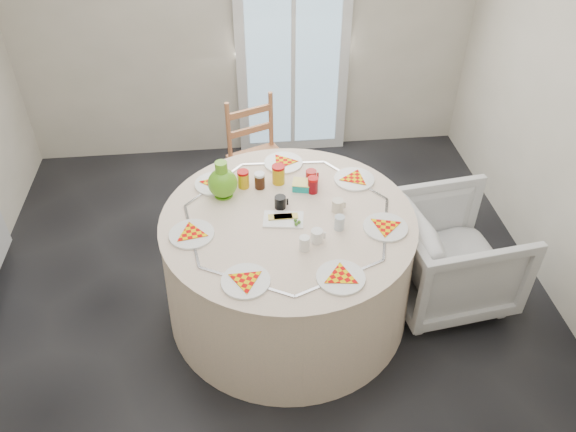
{
  "coord_description": "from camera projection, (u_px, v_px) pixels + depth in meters",
  "views": [
    {
      "loc": [
        -0.14,
        -2.72,
        2.97
      ],
      "look_at": [
        0.14,
        -0.08,
        0.8
      ],
      "focal_mm": 35.0,
      "sensor_mm": 36.0,
      "label": 1
    }
  ],
  "objects": [
    {
      "name": "wall_back",
      "position": [
        245.0,
        15.0,
        4.7
      ],
      "size": [
        4.0,
        0.02,
        2.6
      ],
      "primitive_type": "cube",
      "color": "#BCB5A3",
      "rests_on": "floor"
    },
    {
      "name": "place_settings",
      "position": [
        288.0,
        220.0,
        3.45
      ],
      "size": [
        1.59,
        1.59,
        0.03
      ],
      "primitive_type": null,
      "rotation": [
        0.0,
        0.0,
        0.1
      ],
      "color": "white",
      "rests_on": "table"
    },
    {
      "name": "cheese_platter",
      "position": [
        283.0,
        222.0,
        3.42
      ],
      "size": [
        0.26,
        0.19,
        0.03
      ],
      "primitive_type": null,
      "rotation": [
        0.0,
        0.0,
        -0.15
      ],
      "color": "white",
      "rests_on": "table"
    },
    {
      "name": "green_pitcher",
      "position": [
        223.0,
        185.0,
        3.56
      ],
      "size": [
        0.22,
        0.22,
        0.25
      ],
      "primitive_type": null,
      "rotation": [
        0.0,
        0.0,
        0.15
      ],
      "color": "#56A61A",
      "rests_on": "table"
    },
    {
      "name": "wooden_chair",
      "position": [
        261.0,
        162.0,
        4.48
      ],
      "size": [
        0.55,
        0.54,
        0.97
      ],
      "primitive_type": null,
      "rotation": [
        0.0,
        0.0,
        0.38
      ],
      "color": "#A0714B",
      "rests_on": "floor"
    },
    {
      "name": "glass_door",
      "position": [
        293.0,
        44.0,
        4.86
      ],
      "size": [
        1.0,
        0.08,
        2.1
      ],
      "primitive_type": "cube",
      "color": "silver",
      "rests_on": "floor"
    },
    {
      "name": "mugs_glasses",
      "position": [
        311.0,
        215.0,
        3.42
      ],
      "size": [
        0.65,
        0.65,
        0.1
      ],
      "primitive_type": null,
      "rotation": [
        0.0,
        0.0,
        0.24
      ],
      "color": "gray",
      "rests_on": "table"
    },
    {
      "name": "jar_cluster",
      "position": [
        276.0,
        185.0,
        3.64
      ],
      "size": [
        0.56,
        0.43,
        0.15
      ],
      "primitive_type": null,
      "rotation": [
        0.0,
        0.0,
        -0.39
      ],
      "color": "#9C6324",
      "rests_on": "table"
    },
    {
      "name": "floor",
      "position": [
        267.0,
        297.0,
        3.99
      ],
      "size": [
        4.0,
        4.0,
        0.0
      ],
      "primitive_type": "plane",
      "color": "black",
      "rests_on": "ground"
    },
    {
      "name": "table",
      "position": [
        288.0,
        266.0,
        3.7
      ],
      "size": [
        1.63,
        1.63,
        0.83
      ],
      "primitive_type": "cylinder",
      "color": "beige",
      "rests_on": "floor"
    },
    {
      "name": "armchair",
      "position": [
        451.0,
        251.0,
        3.78
      ],
      "size": [
        0.83,
        0.87,
        0.81
      ],
      "primitive_type": "imported",
      "rotation": [
        0.0,
        0.0,
        1.7
      ],
      "color": "silver",
      "rests_on": "floor"
    },
    {
      "name": "butter_tub",
      "position": [
        303.0,
        189.0,
        3.67
      ],
      "size": [
        0.16,
        0.13,
        0.06
      ],
      "primitive_type": "cube",
      "rotation": [
        0.0,
        0.0,
        -0.24
      ],
      "color": "#11A099",
      "rests_on": "table"
    }
  ]
}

